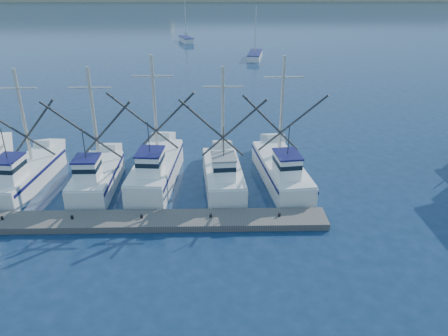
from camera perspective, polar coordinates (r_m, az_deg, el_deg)
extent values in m
plane|color=#0D233C|center=(21.13, 1.18, -15.33)|extent=(500.00, 500.00, 0.00)
cube|color=#57524E|center=(26.91, -19.15, -6.63)|extent=(29.51, 2.09, 0.39)
cube|color=silver|center=(32.48, -24.40, -1.06)|extent=(3.04, 7.76, 1.31)
cube|color=white|center=(30.34, -26.17, -0.26)|extent=(1.50, 1.97, 1.50)
cylinder|color=#B7B2A8|center=(32.26, -24.77, 6.14)|extent=(0.22, 0.22, 6.42)
cube|color=silver|center=(30.34, -16.25, -1.45)|extent=(2.45, 6.43, 1.39)
cube|color=white|center=(28.32, -17.38, -0.30)|extent=(1.41, 1.57, 1.50)
cylinder|color=#B7B2A8|center=(29.87, -16.66, 6.35)|extent=(0.22, 0.22, 6.57)
cube|color=silver|center=(30.18, -8.84, -0.57)|extent=(3.14, 8.12, 1.64)
cube|color=white|center=(27.71, -9.56, 0.56)|extent=(1.60, 2.05, 1.50)
cylinder|color=#B7B2A8|center=(29.92, -9.06, 7.94)|extent=(0.22, 0.22, 6.87)
cube|color=silver|center=(29.44, -0.12, -1.20)|extent=(2.89, 6.95, 1.40)
cube|color=white|center=(27.24, -0.06, -0.07)|extent=(1.50, 1.76, 1.50)
cylinder|color=#B7B2A8|center=(29.03, -0.16, 6.85)|extent=(0.22, 0.22, 6.52)
cube|color=silver|center=(30.37, 7.46, -0.58)|extent=(3.40, 8.37, 1.39)
cube|color=white|center=(27.90, 8.21, 0.26)|extent=(1.62, 2.14, 1.50)
cylinder|color=#B7B2A8|center=(30.14, 7.54, 7.79)|extent=(0.22, 0.22, 7.01)
cube|color=silver|center=(73.15, 4.06, 14.42)|extent=(3.02, 6.88, 0.90)
cylinder|color=#B7B2A8|center=(72.82, 4.14, 17.60)|extent=(0.12, 0.12, 7.20)
cube|color=silver|center=(89.92, -4.99, 16.35)|extent=(3.27, 5.38, 0.90)
cylinder|color=#B7B2A8|center=(89.71, -5.08, 18.93)|extent=(0.12, 0.12, 7.20)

